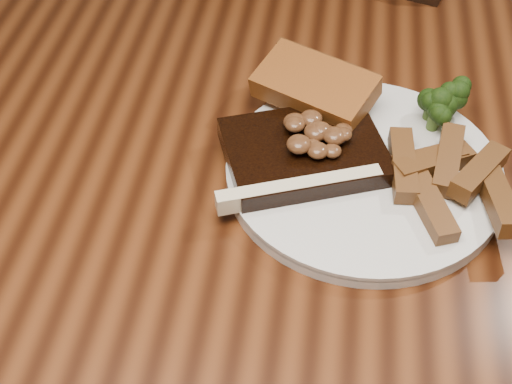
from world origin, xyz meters
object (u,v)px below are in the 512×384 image
plate (363,174)px  steak (304,153)px  dining_table (245,266)px  garlic_bread (314,102)px  potato_wedges (444,181)px  chair_far (318,84)px

plate → steak: 0.06m
dining_table → plate: 0.16m
dining_table → garlic_bread: garlic_bread is taller
plate → potato_wedges: 0.08m
steak → dining_table: bearing=-151.5°
dining_table → potato_wedges: (0.19, 0.04, 0.12)m
potato_wedges → garlic_bread: bearing=143.0°
garlic_bread → potato_wedges: bearing=-11.3°
garlic_bread → chair_far: bearing=117.0°
steak → potato_wedges: size_ratio=1.40×
chair_far → potato_wedges: (0.14, -0.53, 0.31)m
chair_far → steak: (0.01, -0.51, 0.31)m
potato_wedges → chair_far: bearing=105.3°
dining_table → steak: 0.14m
potato_wedges → plate: bearing=166.8°
plate → chair_far: bearing=97.6°
dining_table → steak: size_ratio=10.28×
dining_table → potato_wedges: potato_wedges is taller
plate → steak: size_ratio=1.79×
dining_table → potato_wedges: 0.23m
chair_far → potato_wedges: chair_far is taller
chair_far → garlic_bread: chair_far is taller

